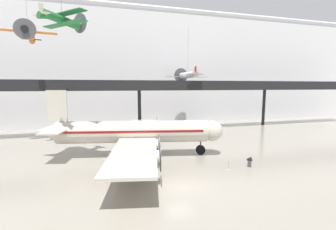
{
  "coord_description": "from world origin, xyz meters",
  "views": [
    {
      "loc": [
        -6.44,
        -19.29,
        9.41
      ],
      "look_at": [
        1.16,
        8.66,
        5.65
      ],
      "focal_mm": 24.0,
      "sensor_mm": 36.0,
      "label": 1
    }
  ],
  "objects_px": {
    "airliner_silver_main": "(133,132)",
    "suspended_plane_silver_racer": "(188,75)",
    "info_sign_pedestal": "(249,163)",
    "stanchion_barrier": "(228,167)",
    "suspended_plane_green_biplane": "(62,20)",
    "suspended_plane_orange_highwing": "(29,35)"
  },
  "relations": [
    {
      "from": "airliner_silver_main",
      "to": "suspended_plane_silver_racer",
      "type": "relative_size",
      "value": 2.38
    },
    {
      "from": "info_sign_pedestal",
      "to": "stanchion_barrier",
      "type": "bearing_deg",
      "value": 154.43
    },
    {
      "from": "suspended_plane_green_biplane",
      "to": "suspended_plane_silver_racer",
      "type": "bearing_deg",
      "value": -6.09
    },
    {
      "from": "suspended_plane_green_biplane",
      "to": "info_sign_pedestal",
      "type": "height_order",
      "value": "suspended_plane_green_biplane"
    },
    {
      "from": "suspended_plane_green_biplane",
      "to": "stanchion_barrier",
      "type": "relative_size",
      "value": 6.01
    },
    {
      "from": "suspended_plane_green_biplane",
      "to": "suspended_plane_silver_racer",
      "type": "height_order",
      "value": "suspended_plane_green_biplane"
    },
    {
      "from": "airliner_silver_main",
      "to": "suspended_plane_orange_highwing",
      "type": "distance_m",
      "value": 22.69
    },
    {
      "from": "airliner_silver_main",
      "to": "suspended_plane_orange_highwing",
      "type": "height_order",
      "value": "suspended_plane_orange_highwing"
    },
    {
      "from": "suspended_plane_green_biplane",
      "to": "suspended_plane_orange_highwing",
      "type": "bearing_deg",
      "value": 75.25
    },
    {
      "from": "info_sign_pedestal",
      "to": "suspended_plane_silver_racer",
      "type": "bearing_deg",
      "value": 59.99
    },
    {
      "from": "suspended_plane_orange_highwing",
      "to": "stanchion_barrier",
      "type": "distance_m",
      "value": 34.89
    },
    {
      "from": "suspended_plane_silver_racer",
      "to": "info_sign_pedestal",
      "type": "height_order",
      "value": "suspended_plane_silver_racer"
    },
    {
      "from": "stanchion_barrier",
      "to": "suspended_plane_orange_highwing",
      "type": "bearing_deg",
      "value": 142.81
    },
    {
      "from": "suspended_plane_orange_highwing",
      "to": "stanchion_barrier",
      "type": "xyz_separation_m",
      "value": [
        24.35,
        -18.48,
        -16.82
      ]
    },
    {
      "from": "info_sign_pedestal",
      "to": "suspended_plane_green_biplane",
      "type": "bearing_deg",
      "value": 134.24
    },
    {
      "from": "airliner_silver_main",
      "to": "stanchion_barrier",
      "type": "height_order",
      "value": "airliner_silver_main"
    },
    {
      "from": "info_sign_pedestal",
      "to": "airliner_silver_main",
      "type": "bearing_deg",
      "value": 121.17
    },
    {
      "from": "suspended_plane_silver_racer",
      "to": "stanchion_barrier",
      "type": "bearing_deg",
      "value": 164.26
    },
    {
      "from": "suspended_plane_green_biplane",
      "to": "suspended_plane_silver_racer",
      "type": "relative_size",
      "value": 0.54
    },
    {
      "from": "suspended_plane_green_biplane",
      "to": "suspended_plane_silver_racer",
      "type": "xyz_separation_m",
      "value": [
        21.59,
        17.53,
        -5.1
      ]
    },
    {
      "from": "airliner_silver_main",
      "to": "info_sign_pedestal",
      "type": "relative_size",
      "value": 22.89
    },
    {
      "from": "suspended_plane_orange_highwing",
      "to": "airliner_silver_main",
      "type": "bearing_deg",
      "value": 45.82
    }
  ]
}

